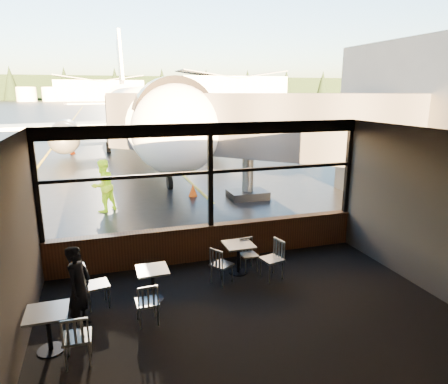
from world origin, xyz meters
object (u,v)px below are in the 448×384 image
cafe_table_left (49,331)px  chair_near_n (249,255)px  chair_left_s (77,338)px  cone_wing (72,150)px  chair_near_w (222,265)px  jet_bridge (260,137)px  cone_nose (193,190)px  airliner (137,78)px  ground_crew (103,186)px  cafe_table_near (238,258)px  chair_mid_w (97,285)px  chair_near_e (272,260)px  passenger (79,288)px  chair_mid_s (147,303)px  cafe_table_mid (153,285)px

cafe_table_left → chair_near_n: size_ratio=0.92×
chair_left_s → cone_wing: 23.47m
chair_near_w → cafe_table_left: bearing=-99.0°
jet_bridge → cone_nose: 3.51m
airliner → chair_near_n: size_ratio=41.66×
ground_crew → cone_nose: bearing=160.0°
cafe_table_near → cafe_table_left: size_ratio=1.01×
cafe_table_near → chair_mid_w: 3.27m
chair_near_n → cone_wing: bearing=-80.5°
chair_near_e → passenger: size_ratio=0.59×
chair_near_w → chair_mid_s: bearing=-89.9°
passenger → cafe_table_near: bearing=-43.9°
cafe_table_near → chair_near_w: chair_near_w is taller
chair_near_n → chair_left_s: size_ratio=0.88×
cafe_table_left → chair_left_s: size_ratio=0.81×
chair_near_n → jet_bridge: bearing=-118.2°
passenger → ground_crew: (0.58, 7.52, 0.15)m
chair_near_w → chair_mid_w: 2.70m
chair_near_w → jet_bridge: bearing=119.2°
passenger → cone_nose: 9.58m
passenger → jet_bridge: bearing=-14.4°
chair_near_w → cafe_table_mid: bearing=-111.2°
airliner → cafe_table_left: size_ratio=45.12×
chair_mid_s → cafe_table_mid: bearing=72.9°
cafe_table_left → chair_near_n: 4.67m
cafe_table_left → chair_near_n: chair_near_n is taller
chair_near_w → cone_wing: size_ratio=1.60×
chair_left_s → cone_nose: bearing=67.8°
chair_mid_w → chair_near_w: bearing=85.8°
chair_near_n → passenger: passenger is taller
cafe_table_near → chair_near_e: chair_near_e is taller
chair_near_n → cone_wing: (-5.00, 21.08, -0.13)m
chair_near_w → passenger: (-2.98, -0.89, 0.36)m
cone_nose → cone_wing: size_ratio=0.95×
passenger → cone_nose: (4.13, 8.63, -0.53)m
cone_wing → chair_near_e: bearing=-76.1°
airliner → chair_near_e: bearing=-88.3°
chair_near_e → cone_wing: chair_near_e is taller
chair_near_n → cone_nose: 7.34m
cafe_table_mid → ground_crew: ground_crew is taller
jet_bridge → chair_near_n: 7.38m
cafe_table_left → cone_wing: (-0.72, 22.97, -0.10)m
cafe_table_left → passenger: bearing=50.6°
cafe_table_near → cafe_table_left: 4.40m
cafe_table_mid → cafe_table_left: size_ratio=0.94×
chair_near_n → airliner: bearing=-92.6°
cafe_table_mid → chair_near_e: 2.76m
airliner → cafe_table_mid: size_ratio=47.76×
chair_near_n → cone_nose: size_ratio=1.55×
chair_mid_w → passenger: 0.79m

